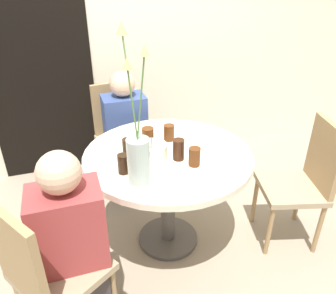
{
  "coord_description": "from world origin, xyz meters",
  "views": [
    {
      "loc": [
        -0.57,
        -1.71,
        1.74
      ],
      "look_at": [
        0.0,
        0.0,
        0.77
      ],
      "focal_mm": 35.0,
      "sensor_mm": 36.0,
      "label": 1
    }
  ],
  "objects": [
    {
      "name": "ground_plane",
      "position": [
        0.0,
        0.0,
        0.0
      ],
      "size": [
        16.0,
        16.0,
        0.0
      ],
      "primitive_type": "plane",
      "color": "gray"
    },
    {
      "name": "wall_back",
      "position": [
        0.0,
        1.31,
        1.3
      ],
      "size": [
        8.0,
        0.05,
        2.6
      ],
      "color": "beige",
      "rests_on": "ground_plane"
    },
    {
      "name": "doorway_panel",
      "position": [
        -0.74,
        1.28,
        1.02
      ],
      "size": [
        0.9,
        0.01,
        2.05
      ],
      "color": "black",
      "rests_on": "ground_plane"
    },
    {
      "name": "dining_table",
      "position": [
        0.0,
        0.0,
        0.6
      ],
      "size": [
        1.07,
        1.07,
        0.73
      ],
      "color": "beige",
      "rests_on": "ground_plane"
    },
    {
      "name": "chair_right_flank",
      "position": [
        -0.15,
        0.91,
        0.51
      ],
      "size": [
        0.46,
        0.46,
        0.91
      ],
      "rotation": [
        0.0,
        0.0,
        0.16
      ],
      "color": "#9E896B",
      "rests_on": "ground_plane"
    },
    {
      "name": "chair_near_front",
      "position": [
        -0.78,
        -0.5,
        0.51
      ],
      "size": [
        0.55,
        0.55,
        0.91
      ],
      "rotation": [
        0.0,
        0.0,
        2.14
      ],
      "color": "#9E896B",
      "rests_on": "ground_plane"
    },
    {
      "name": "chair_left_flank",
      "position": [
        0.89,
        -0.25,
        0.51
      ],
      "size": [
        0.49,
        0.49,
        0.91
      ],
      "rotation": [
        0.0,
        0.0,
        4.44
      ],
      "color": "#9E896B",
      "rests_on": "ground_plane"
    },
    {
      "name": "birthday_cake",
      "position": [
        -0.12,
        -0.05,
        0.78
      ],
      "size": [
        0.18,
        0.18,
        0.15
      ],
      "color": "white",
      "rests_on": "dining_table"
    },
    {
      "name": "flower_vase",
      "position": [
        -0.25,
        -0.25,
        0.92
      ],
      "size": [
        0.13,
        0.24,
        0.8
      ],
      "color": "#9EB2AD",
      "rests_on": "dining_table"
    },
    {
      "name": "side_plate",
      "position": [
        0.27,
        -0.21,
        0.74
      ],
      "size": [
        0.18,
        0.18,
        0.01
      ],
      "color": "silver",
      "rests_on": "dining_table"
    },
    {
      "name": "drink_glass_0",
      "position": [
        0.04,
        -0.1,
        0.8
      ],
      "size": [
        0.07,
        0.07,
        0.13
      ],
      "color": "#33190C",
      "rests_on": "dining_table"
    },
    {
      "name": "drink_glass_1",
      "position": [
        0.06,
        0.17,
        0.79
      ],
      "size": [
        0.07,
        0.07,
        0.11
      ],
      "color": "#51280F",
      "rests_on": "dining_table"
    },
    {
      "name": "drink_glass_2",
      "position": [
        -0.31,
        -0.14,
        0.79
      ],
      "size": [
        0.06,
        0.06,
        0.12
      ],
      "color": "black",
      "rests_on": "dining_table"
    },
    {
      "name": "drink_glass_3",
      "position": [
        -0.09,
        0.15,
        0.79
      ],
      "size": [
        0.08,
        0.08,
        0.11
      ],
      "color": "#51280F",
      "rests_on": "dining_table"
    },
    {
      "name": "drink_glass_4",
      "position": [
        -0.25,
        -0.0,
        0.8
      ],
      "size": [
        0.07,
        0.07,
        0.13
      ],
      "color": "black",
      "rests_on": "dining_table"
    },
    {
      "name": "drink_glass_5",
      "position": [
        0.1,
        -0.19,
        0.79
      ],
      "size": [
        0.07,
        0.07,
        0.11
      ],
      "color": "#51280F",
      "rests_on": "dining_table"
    },
    {
      "name": "person_guest",
      "position": [
        -0.12,
        0.75,
        0.5
      ],
      "size": [
        0.34,
        0.24,
        1.07
      ],
      "color": "#383333",
      "rests_on": "ground_plane"
    },
    {
      "name": "person_boy",
      "position": [
        -0.64,
        -0.41,
        0.5
      ],
      "size": [
        0.34,
        0.24,
        1.07
      ],
      "color": "#383333",
      "rests_on": "ground_plane"
    }
  ]
}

